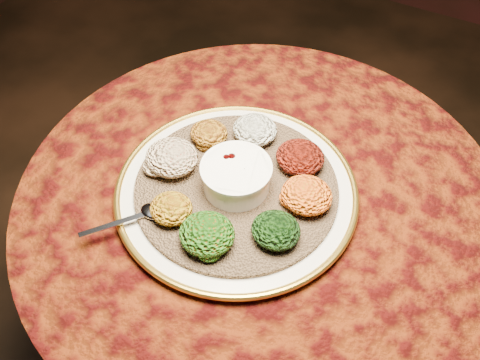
% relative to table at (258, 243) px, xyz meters
% --- Properties ---
extents(table, '(0.96, 0.96, 0.73)m').
position_rel_table_xyz_m(table, '(0.00, 0.00, 0.00)').
color(table, black).
rests_on(table, ground).
extents(platter, '(0.52, 0.52, 0.02)m').
position_rel_table_xyz_m(platter, '(-0.04, -0.03, 0.19)').
color(platter, beige).
rests_on(platter, table).
extents(injera, '(0.45, 0.45, 0.01)m').
position_rel_table_xyz_m(injera, '(-0.04, -0.03, 0.20)').
color(injera, brown).
rests_on(injera, platter).
extents(stew_bowl, '(0.13, 0.13, 0.06)m').
position_rel_table_xyz_m(stew_bowl, '(-0.04, -0.03, 0.24)').
color(stew_bowl, white).
rests_on(stew_bowl, injera).
extents(spoon, '(0.11, 0.13, 0.01)m').
position_rel_table_xyz_m(spoon, '(-0.15, -0.16, 0.21)').
color(spoon, silver).
rests_on(spoon, injera).
extents(portion_ayib, '(0.09, 0.09, 0.04)m').
position_rel_table_xyz_m(portion_ayib, '(-0.07, 0.11, 0.23)').
color(portion_ayib, silver).
rests_on(portion_ayib, injera).
extents(portion_kitfo, '(0.10, 0.09, 0.05)m').
position_rel_table_xyz_m(portion_kitfo, '(0.04, 0.08, 0.23)').
color(portion_kitfo, black).
rests_on(portion_kitfo, injera).
extents(portion_tikil, '(0.10, 0.09, 0.05)m').
position_rel_table_xyz_m(portion_tikil, '(0.09, -0.00, 0.23)').
color(portion_tikil, '#B3850E').
rests_on(portion_tikil, injera).
extents(portion_gomen, '(0.09, 0.08, 0.04)m').
position_rel_table_xyz_m(portion_gomen, '(0.08, -0.10, 0.23)').
color(portion_gomen, black).
rests_on(portion_gomen, injera).
extents(portion_mixveg, '(0.10, 0.09, 0.05)m').
position_rel_table_xyz_m(portion_mixveg, '(-0.03, -0.16, 0.23)').
color(portion_mixveg, '#953209').
rests_on(portion_mixveg, injera).
extents(portion_kik, '(0.08, 0.07, 0.04)m').
position_rel_table_xyz_m(portion_kik, '(-0.11, -0.14, 0.23)').
color(portion_kik, '#A3780E').
rests_on(portion_kik, injera).
extents(portion_timatim, '(0.10, 0.10, 0.05)m').
position_rel_table_xyz_m(portion_timatim, '(-0.17, -0.04, 0.23)').
color(portion_timatim, maroon).
rests_on(portion_timatim, injera).
extents(portion_shiro, '(0.08, 0.07, 0.04)m').
position_rel_table_xyz_m(portion_shiro, '(-0.15, 0.06, 0.23)').
color(portion_shiro, '#9E6513').
rests_on(portion_shiro, injera).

